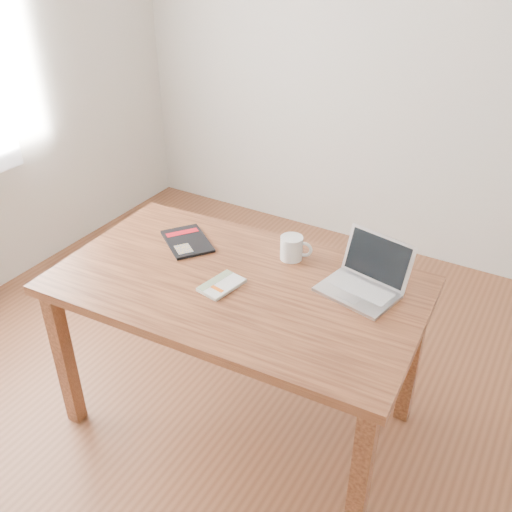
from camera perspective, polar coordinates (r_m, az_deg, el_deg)
The scene contains 6 objects.
room at distance 1.77m, azimuth -2.50°, elevation 10.06°, with size 4.04×4.04×2.70m.
desk at distance 2.28m, azimuth -1.85°, elevation -4.40°, with size 1.48×0.90×0.75m.
white_guidebook at distance 2.20m, azimuth -3.46°, elevation -2.92°, with size 0.14×0.19×0.02m.
black_guidebook at distance 2.50m, azimuth -6.90°, elevation 1.48°, with size 0.30×0.29×0.01m.
laptop at distance 2.20m, azimuth 10.83°, elevation -2.34°, with size 0.33×0.31×0.19m.
coffee_mug at distance 2.35m, azimuth 3.65°, elevation 0.85°, with size 0.13×0.09×0.10m.
Camera 1 is at (0.83, -1.37, 2.01)m, focal length 40.00 mm.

